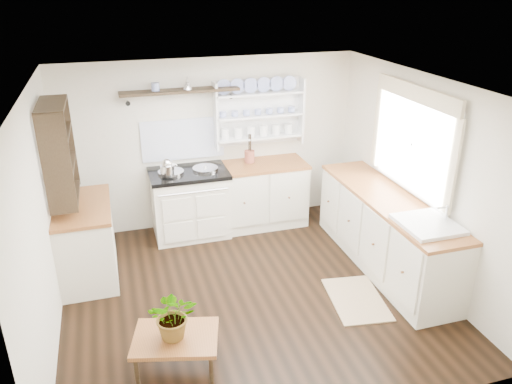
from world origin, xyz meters
TOP-DOWN VIEW (x-y plane):
  - floor at (0.00, 0.00)m, footprint 4.00×3.80m
  - wall_back at (0.00, 1.90)m, footprint 4.00×0.02m
  - wall_right at (2.00, 0.00)m, footprint 0.02×3.80m
  - wall_left at (-2.00, 0.00)m, footprint 0.02×3.80m
  - ceiling at (0.00, 0.00)m, footprint 4.00×3.80m
  - window at (1.95, 0.15)m, footprint 0.08×1.55m
  - aga_cooker at (-0.38, 1.57)m, footprint 1.02×0.71m
  - back_cabinets at (0.60, 1.60)m, footprint 1.27×0.63m
  - right_cabinets at (1.70, 0.10)m, footprint 0.62×2.43m
  - belfast_sink at (1.70, -0.65)m, footprint 0.55×0.60m
  - left_cabinets at (-1.70, 0.90)m, footprint 0.62×1.13m
  - plate_rack at (0.65, 1.86)m, footprint 1.20×0.22m
  - high_shelf at (-0.40, 1.78)m, footprint 1.50×0.29m
  - left_shelving at (-1.84, 0.90)m, footprint 0.28×0.80m
  - kettle at (-0.66, 1.45)m, footprint 0.18×0.18m
  - utensil_crock at (0.48, 1.68)m, footprint 0.14×0.14m
  - center_table at (-0.96, -0.98)m, footprint 0.83×0.68m
  - potted_plant at (-0.96, -0.98)m, footprint 0.45×0.41m
  - floor_rug at (1.07, -0.47)m, footprint 0.66×0.92m

SIDE VIEW (x-z plane):
  - floor at x=0.00m, z-range -0.01..0.01m
  - floor_rug at x=1.07m, z-range 0.00..0.02m
  - center_table at x=-0.96m, z-range 0.15..0.54m
  - right_cabinets at x=1.70m, z-range 0.01..0.91m
  - left_cabinets at x=-1.70m, z-range 0.01..0.91m
  - back_cabinets at x=0.60m, z-range 0.01..0.91m
  - aga_cooker at x=-0.38m, z-range -0.01..0.93m
  - potted_plant at x=-0.96m, z-range 0.39..0.84m
  - belfast_sink at x=1.70m, z-range 0.58..1.03m
  - utensil_crock at x=0.48m, z-range 0.91..1.07m
  - kettle at x=-0.66m, z-range 0.93..1.15m
  - wall_back at x=0.00m, z-range 0.00..2.30m
  - wall_right at x=2.00m, z-range 0.00..2.30m
  - wall_left at x=-2.00m, z-range 0.00..2.30m
  - left_shelving at x=-1.84m, z-range 1.02..2.08m
  - plate_rack at x=0.65m, z-range 1.11..2.01m
  - window at x=1.95m, z-range 0.95..2.17m
  - high_shelf at x=-0.40m, z-range 1.83..1.99m
  - ceiling at x=0.00m, z-range 2.29..2.30m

